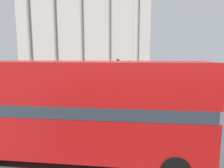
# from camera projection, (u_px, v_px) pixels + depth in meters

# --- Properties ---
(double_decker_bus) EXTENTS (10.49, 2.71, 4.24)m
(double_decker_bus) POSITION_uv_depth(u_px,v_px,m) (76.00, 107.00, 8.25)
(double_decker_bus) COLOR black
(double_decker_bus) RESTS_ON ground_plane
(plaza_building_left) EXTENTS (27.33, 15.59, 25.36)m
(plaza_building_left) POSITION_uv_depth(u_px,v_px,m) (89.00, 19.00, 45.35)
(plaza_building_left) COLOR #BCB2A8
(plaza_building_left) RESTS_ON ground_plane
(traffic_light_mid) EXTENTS (0.42, 0.24, 4.08)m
(traffic_light_mid) POSITION_uv_depth(u_px,v_px,m) (130.00, 77.00, 17.04)
(traffic_light_mid) COLOR black
(traffic_light_mid) RESTS_ON ground_plane
(traffic_light_far) EXTENTS (0.42, 0.24, 4.13)m
(traffic_light_far) POSITION_uv_depth(u_px,v_px,m) (118.00, 71.00, 23.28)
(traffic_light_far) COLOR black
(traffic_light_far) RESTS_ON ground_plane
(pedestrian_yellow) EXTENTS (0.32, 0.32, 1.64)m
(pedestrian_yellow) POSITION_uv_depth(u_px,v_px,m) (94.00, 104.00, 14.76)
(pedestrian_yellow) COLOR #282B33
(pedestrian_yellow) RESTS_ON ground_plane
(pedestrian_red) EXTENTS (0.32, 0.32, 1.71)m
(pedestrian_red) POSITION_uv_depth(u_px,v_px,m) (83.00, 98.00, 16.56)
(pedestrian_red) COLOR #282B33
(pedestrian_red) RESTS_ON ground_plane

